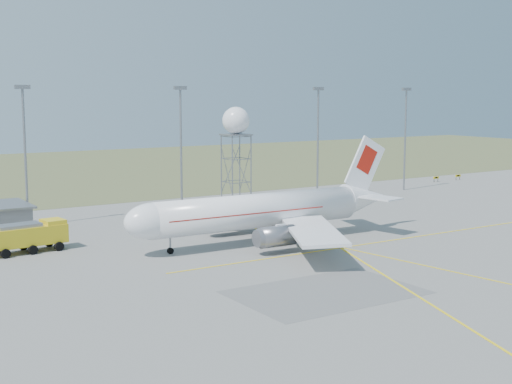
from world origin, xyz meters
TOP-DOWN VIEW (x-y plane):
  - grass_strip at (0.00, 140.00)m, footprint 400.00×120.00m
  - mast_a at (-35.00, 66.00)m, footprint 2.20×0.50m
  - mast_b at (-10.00, 66.00)m, footprint 2.20×0.50m
  - mast_c at (18.00, 66.00)m, footprint 2.20×0.50m
  - mast_d at (40.00, 66.00)m, footprint 2.20×0.50m
  - taxi_sign_near at (55.60, 72.00)m, footprint 1.60×0.17m
  - taxi_sign_far at (62.60, 72.00)m, footprint 1.60×0.17m
  - airliner_main at (-12.47, 38.16)m, footprint 39.49×38.41m
  - radar_tower at (1.43, 67.63)m, footprint 4.71×4.71m
  - fire_truck at (-39.40, 48.71)m, footprint 9.58×4.51m

SIDE VIEW (x-z plane):
  - grass_strip at x=0.00m, z-range 0.00..0.03m
  - taxi_sign_near at x=55.60m, z-range 0.29..1.49m
  - taxi_sign_far at x=62.60m, z-range 0.29..1.49m
  - fire_truck at x=-39.40m, z-range -0.07..3.65m
  - airliner_main at x=-12.47m, z-range -2.60..10.84m
  - radar_tower at x=1.43m, z-range 1.04..18.10m
  - mast_a at x=-35.00m, z-range 1.82..22.32m
  - mast_b at x=-10.00m, z-range 1.82..22.32m
  - mast_c at x=18.00m, z-range 1.82..22.32m
  - mast_d at x=40.00m, z-range 1.82..22.32m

